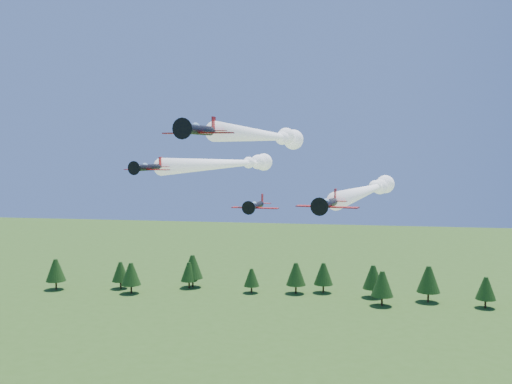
% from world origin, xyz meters
% --- Properties ---
extents(plane_lead, '(12.94, 47.51, 3.70)m').
position_xyz_m(plane_lead, '(2.12, 15.69, 49.98)').
color(plane_lead, black).
rests_on(plane_lead, ground).
extents(plane_left, '(14.58, 51.38, 3.70)m').
position_xyz_m(plane_left, '(-6.86, 29.53, 45.30)').
color(plane_left, black).
rests_on(plane_left, ground).
extents(plane_right, '(15.50, 51.93, 3.70)m').
position_xyz_m(plane_right, '(18.23, 27.49, 40.78)').
color(plane_right, black).
rests_on(plane_right, ground).
extents(plane_slot, '(7.03, 7.63, 2.46)m').
position_xyz_m(plane_slot, '(1.55, 7.04, 39.64)').
color(plane_slot, black).
rests_on(plane_slot, ground).
extents(treeline, '(180.80, 20.71, 11.45)m').
position_xyz_m(treeline, '(1.16, 109.92, 6.61)').
color(treeline, '#382314').
rests_on(treeline, ground).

